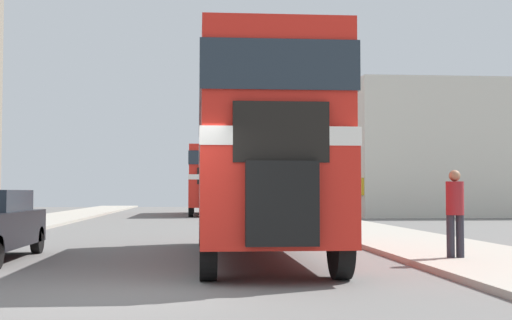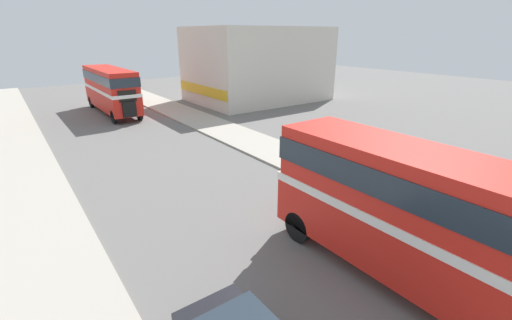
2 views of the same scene
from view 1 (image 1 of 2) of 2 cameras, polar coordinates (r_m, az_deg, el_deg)
ground_plane at (r=10.26m, az=-9.45°, el=-10.66°), size 120.00×120.00×0.00m
double_decker_bus at (r=15.65m, az=0.01°, el=1.37°), size 2.50×9.78×4.22m
bus_distant at (r=45.87m, az=-3.80°, el=-1.23°), size 2.49×10.65×4.22m
pedestrian_walking at (r=15.06m, az=15.63°, el=-3.72°), size 0.36×0.36×1.78m
shop_building_block at (r=46.58m, az=15.83°, el=0.62°), size 14.47×10.41×7.94m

